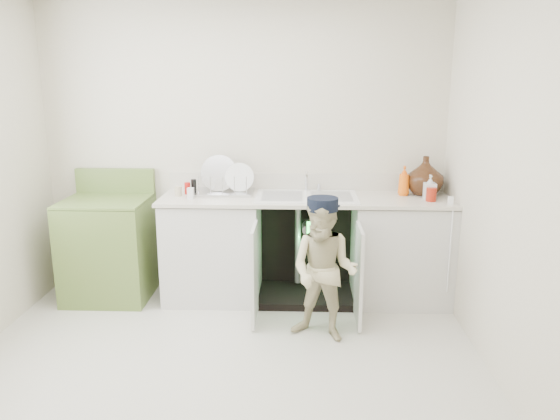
# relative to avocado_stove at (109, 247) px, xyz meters

# --- Properties ---
(ground) EXTENTS (3.50, 3.50, 0.00)m
(ground) POSITION_rel_avocado_stove_xyz_m (1.15, -1.18, -0.45)
(ground) COLOR beige
(ground) RESTS_ON ground
(room_shell) EXTENTS (6.00, 5.50, 1.26)m
(room_shell) POSITION_rel_avocado_stove_xyz_m (1.15, -1.18, 0.80)
(room_shell) COLOR beige
(room_shell) RESTS_ON ground
(counter_run) EXTENTS (2.44, 1.02, 1.23)m
(counter_run) POSITION_rel_avocado_stove_xyz_m (1.73, 0.03, 0.03)
(counter_run) COLOR silver
(counter_run) RESTS_ON ground
(avocado_stove) EXTENTS (0.70, 0.65, 1.09)m
(avocado_stove) POSITION_rel_avocado_stove_xyz_m (0.00, 0.00, 0.00)
(avocado_stove) COLOR olive
(avocado_stove) RESTS_ON ground
(repair_worker) EXTENTS (0.61, 0.69, 1.05)m
(repair_worker) POSITION_rel_avocado_stove_xyz_m (1.82, -0.73, 0.08)
(repair_worker) COLOR beige
(repair_worker) RESTS_ON ground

